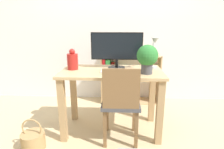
% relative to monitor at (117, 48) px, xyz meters
% --- Properties ---
extents(ground_plane, '(10.00, 10.00, 0.00)m').
position_rel_monitor_xyz_m(ground_plane, '(-0.05, -0.12, -1.00)').
color(ground_plane, '#CCB284').
extents(wall_back, '(8.00, 0.05, 2.60)m').
position_rel_monitor_xyz_m(wall_back, '(-0.05, 0.95, 0.30)').
color(wall_back, white).
rests_on(wall_back, ground_plane).
extents(desk, '(1.15, 0.61, 0.75)m').
position_rel_monitor_xyz_m(desk, '(-0.05, -0.12, -0.41)').
color(desk, tan).
rests_on(desk, ground_plane).
extents(monitor, '(0.60, 0.20, 0.42)m').
position_rel_monitor_xyz_m(monitor, '(0.00, 0.00, 0.00)').
color(monitor, black).
rests_on(monitor, desk).
extents(keyboard, '(0.41, 0.14, 0.02)m').
position_rel_monitor_xyz_m(keyboard, '(0.04, -0.18, -0.23)').
color(keyboard, silver).
rests_on(keyboard, desk).
extents(vase, '(0.12, 0.12, 0.24)m').
position_rel_monitor_xyz_m(vase, '(-0.51, -0.08, -0.14)').
color(vase, '#B2231E').
rests_on(vase, desk).
extents(desk_lamp, '(0.10, 0.19, 0.36)m').
position_rel_monitor_xyz_m(desk_lamp, '(0.42, -0.03, -0.02)').
color(desk_lamp, '#B7B7BC').
rests_on(desk_lamp, desk).
extents(potted_plant, '(0.22, 0.22, 0.31)m').
position_rel_monitor_xyz_m(potted_plant, '(0.32, -0.24, -0.06)').
color(potted_plant, '#4C4C51').
rests_on(potted_plant, desk).
extents(chair, '(0.40, 0.40, 0.86)m').
position_rel_monitor_xyz_m(chair, '(0.05, -0.36, -0.52)').
color(chair, '#4C4C51').
rests_on(chair, ground_plane).
extents(bookshelf, '(0.94, 0.28, 0.79)m').
position_rel_monitor_xyz_m(bookshelf, '(0.02, 0.78, -0.60)').
color(bookshelf, tan).
rests_on(bookshelf, ground_plane).
extents(basket, '(0.24, 0.24, 0.34)m').
position_rel_monitor_xyz_m(basket, '(-0.86, -0.51, -0.90)').
color(basket, tan).
rests_on(basket, ground_plane).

